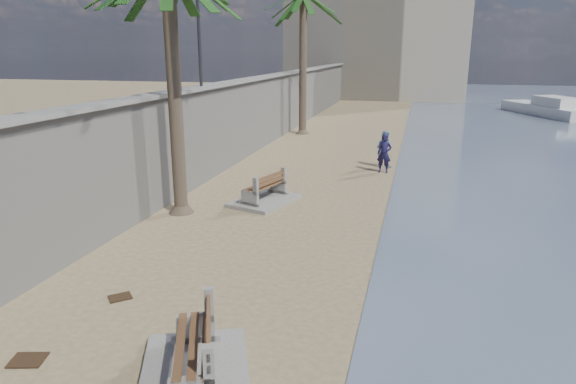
{
  "coord_description": "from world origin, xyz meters",
  "views": [
    {
      "loc": [
        2.82,
        -5.98,
        4.92
      ],
      "look_at": [
        -0.5,
        7.0,
        1.2
      ],
      "focal_mm": 32.0,
      "sensor_mm": 36.0,
      "label": 1
    }
  ],
  "objects_px": {
    "bench_near": "(194,354)",
    "person_b": "(384,147)",
    "bench_far": "(264,190)",
    "person_a": "(384,151)",
    "yacht_far": "(546,111)"
  },
  "relations": [
    {
      "from": "person_a",
      "to": "yacht_far",
      "type": "distance_m",
      "value": 25.23
    },
    {
      "from": "person_b",
      "to": "person_a",
      "type": "bearing_deg",
      "value": 121.27
    },
    {
      "from": "bench_far",
      "to": "bench_near",
      "type": "bearing_deg",
      "value": -79.61
    },
    {
      "from": "bench_near",
      "to": "person_b",
      "type": "height_order",
      "value": "person_b"
    },
    {
      "from": "bench_near",
      "to": "person_a",
      "type": "distance_m",
      "value": 14.9
    },
    {
      "from": "bench_far",
      "to": "person_b",
      "type": "bearing_deg",
      "value": 61.97
    },
    {
      "from": "bench_near",
      "to": "person_a",
      "type": "relative_size",
      "value": 1.55
    },
    {
      "from": "yacht_far",
      "to": "bench_far",
      "type": "bearing_deg",
      "value": 129.55
    },
    {
      "from": "bench_near",
      "to": "person_b",
      "type": "distance_m",
      "value": 15.96
    },
    {
      "from": "person_b",
      "to": "bench_far",
      "type": "bearing_deg",
      "value": 89.22
    },
    {
      "from": "person_b",
      "to": "yacht_far",
      "type": "height_order",
      "value": "person_b"
    },
    {
      "from": "bench_near",
      "to": "person_a",
      "type": "xyz_separation_m",
      "value": [
        1.8,
        14.79,
        0.48
      ]
    },
    {
      "from": "person_a",
      "to": "yacht_far",
      "type": "xyz_separation_m",
      "value": [
        10.86,
        22.77,
        -0.57
      ]
    },
    {
      "from": "yacht_far",
      "to": "person_b",
      "type": "bearing_deg",
      "value": 129.85
    },
    {
      "from": "bench_far",
      "to": "person_a",
      "type": "height_order",
      "value": "person_a"
    }
  ]
}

